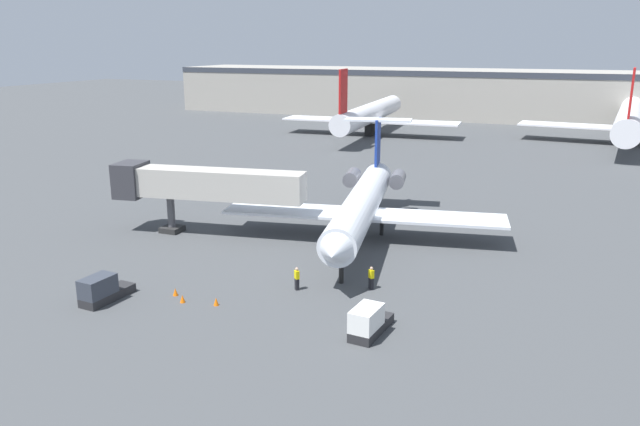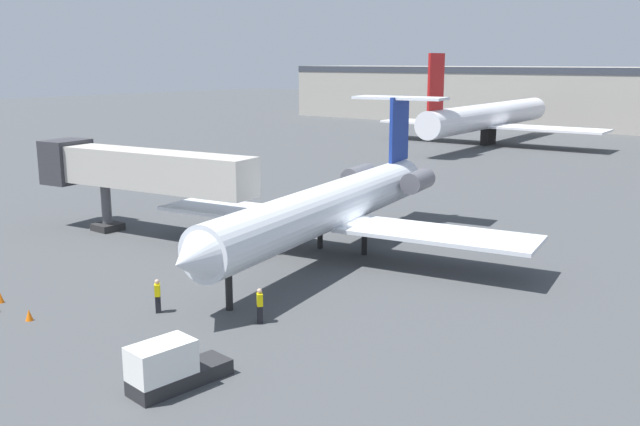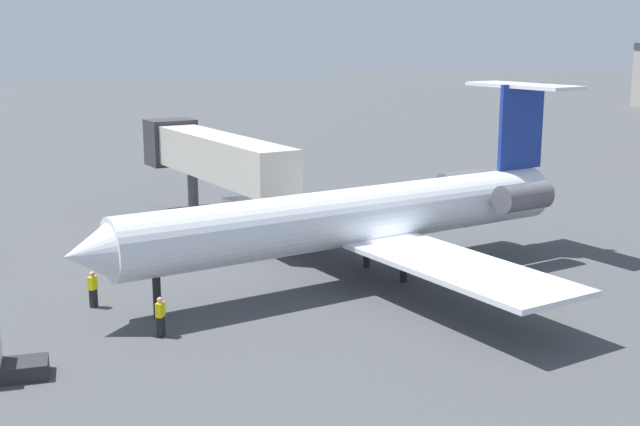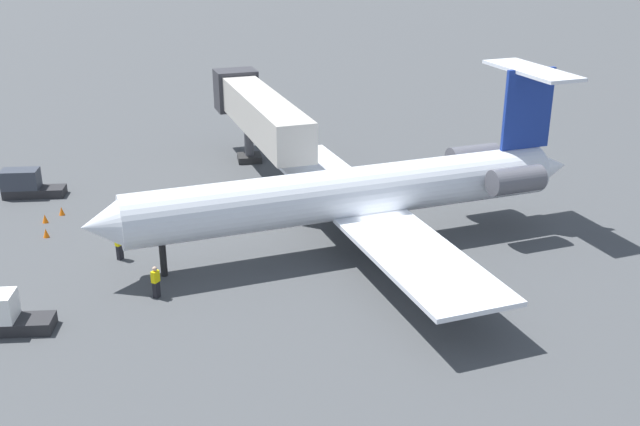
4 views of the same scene
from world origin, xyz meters
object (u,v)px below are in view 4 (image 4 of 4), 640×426
(ground_crew_marshaller, at_px, (119,245))
(ground_crew_loader, at_px, (156,282))
(regional_jet, at_px, (361,191))
(traffic_cone_mid, at_px, (45,218))
(baggage_tug_lead, at_px, (27,185))
(traffic_cone_near, at_px, (46,233))
(jet_bridge, at_px, (257,110))
(traffic_cone_far, at_px, (62,211))

(ground_crew_marshaller, distance_m, ground_crew_loader, 5.30)
(regional_jet, relative_size, traffic_cone_mid, 52.60)
(regional_jet, height_order, traffic_cone_mid, regional_jet)
(ground_crew_loader, bearing_deg, traffic_cone_mid, -147.63)
(baggage_tug_lead, height_order, traffic_cone_near, baggage_tug_lead)
(jet_bridge, height_order, ground_crew_loader, jet_bridge)
(regional_jet, xyz_separation_m, traffic_cone_far, (-7.91, -17.61, -3.06))
(baggage_tug_lead, xyz_separation_m, traffic_cone_mid, (5.10, 1.90, -0.56))
(traffic_cone_near, distance_m, traffic_cone_mid, 2.41)
(ground_crew_marshaller, xyz_separation_m, traffic_cone_mid, (-6.29, -4.96, -0.58))
(ground_crew_marshaller, distance_m, traffic_cone_near, 6.02)
(jet_bridge, xyz_separation_m, traffic_cone_far, (6.45, -13.18, -4.42))
(regional_jet, height_order, traffic_cone_far, regional_jet)
(jet_bridge, relative_size, traffic_cone_mid, 32.64)
(ground_crew_loader, distance_m, traffic_cone_far, 13.80)
(traffic_cone_near, relative_size, traffic_cone_far, 1.00)
(traffic_cone_near, bearing_deg, traffic_cone_far, 173.43)
(jet_bridge, distance_m, ground_crew_marshaller, 17.01)
(ground_crew_marshaller, relative_size, baggage_tug_lead, 0.41)
(regional_jet, distance_m, traffic_cone_far, 19.55)
(traffic_cone_far, bearing_deg, traffic_cone_near, -6.57)
(ground_crew_loader, relative_size, traffic_cone_near, 3.07)
(ground_crew_marshaller, distance_m, traffic_cone_far, 8.52)
(ground_crew_marshaller, xyz_separation_m, traffic_cone_far, (-7.43, -4.13, -0.58))
(traffic_cone_far, bearing_deg, traffic_cone_mid, -35.96)
(traffic_cone_near, bearing_deg, regional_jet, 76.31)
(baggage_tug_lead, bearing_deg, traffic_cone_near, 17.31)
(regional_jet, xyz_separation_m, jet_bridge, (-14.35, -4.43, 1.36))
(ground_crew_marshaller, xyz_separation_m, traffic_cone_near, (-3.92, -4.54, -0.58))
(traffic_cone_mid, bearing_deg, ground_crew_loader, 32.37)
(jet_bridge, xyz_separation_m, traffic_cone_near, (9.96, -13.59, -4.42))
(jet_bridge, distance_m, traffic_cone_far, 15.33)
(regional_jet, xyz_separation_m, traffic_cone_mid, (-6.76, -18.44, -3.06))
(regional_jet, distance_m, baggage_tug_lead, 23.68)
(jet_bridge, height_order, ground_crew_marshaller, jet_bridge)
(jet_bridge, bearing_deg, regional_jet, 17.14)
(regional_jet, bearing_deg, baggage_tug_lead, -120.25)
(jet_bridge, bearing_deg, traffic_cone_far, -63.94)
(jet_bridge, bearing_deg, ground_crew_marshaller, -33.11)
(regional_jet, distance_m, traffic_cone_mid, 19.88)
(traffic_cone_mid, bearing_deg, ground_crew_marshaller, 38.28)
(baggage_tug_lead, distance_m, traffic_cone_far, 4.84)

